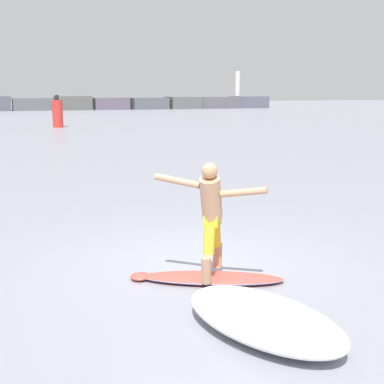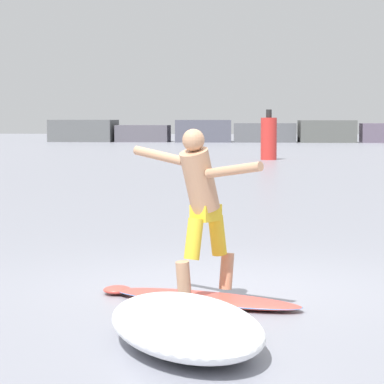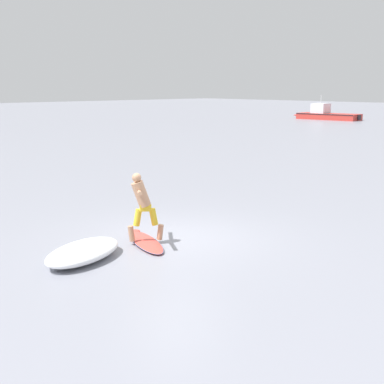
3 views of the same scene
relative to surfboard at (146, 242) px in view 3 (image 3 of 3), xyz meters
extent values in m
plane|color=gray|center=(0.13, 0.86, -0.05)|extent=(200.00, 200.00, 0.00)
ellipsoid|color=#DF493E|center=(0.04, -0.01, 0.00)|extent=(2.06, 1.24, 0.09)
ellipsoid|color=#DF493E|center=(-0.91, 0.36, 0.00)|extent=(0.37, 0.38, 0.08)
ellipsoid|color=#2870B2|center=(0.04, -0.01, 0.00)|extent=(2.08, 1.26, 0.04)
cone|color=black|center=(0.80, -0.31, -0.11)|extent=(0.06, 0.06, 0.14)
cone|color=black|center=(0.72, -0.12, -0.11)|extent=(0.06, 0.06, 0.14)
cone|color=black|center=(0.61, -0.40, -0.11)|extent=(0.06, 0.06, 0.14)
cylinder|color=tan|center=(-0.15, -0.30, 0.23)|extent=(0.20, 0.22, 0.38)
cylinder|color=gold|center=(-0.07, -0.17, 0.61)|extent=(0.24, 0.26, 0.41)
cylinder|color=tan|center=(0.22, 0.27, 0.23)|extent=(0.20, 0.22, 0.38)
cylinder|color=gold|center=(0.14, 0.14, 0.61)|extent=(0.24, 0.26, 0.41)
cube|color=gold|center=(0.04, -0.01, 0.85)|extent=(0.31, 0.33, 0.16)
cylinder|color=tan|center=(-0.02, -0.09, 1.17)|extent=(0.48, 0.54, 0.65)
sphere|color=tan|center=(-0.07, -0.18, 1.55)|extent=(0.21, 0.21, 0.21)
cylinder|color=tan|center=(0.33, -0.40, 1.28)|extent=(0.58, 0.44, 0.20)
cylinder|color=tan|center=(-0.43, 0.10, 1.39)|extent=(0.58, 0.42, 0.19)
cube|color=red|center=(-22.85, 43.35, 0.29)|extent=(6.89, 2.97, 0.66)
cone|color=red|center=(-26.65, 42.98, 0.29)|extent=(1.23, 0.77, 0.66)
cube|color=black|center=(-22.85, 43.35, 0.56)|extent=(6.83, 3.04, 0.08)
cube|color=silver|center=(-23.84, 43.25, 1.15)|extent=(1.72, 1.90, 1.06)
cube|color=#232D38|center=(-24.63, 43.18, 1.28)|extent=(0.17, 1.40, 0.53)
cylinder|color=silver|center=(-23.84, 43.25, 2.13)|extent=(0.06, 0.06, 0.90)
cube|color=black|center=(-19.40, 43.68, 0.32)|extent=(0.31, 0.39, 0.52)
ellipsoid|color=white|center=(0.02, -1.72, 0.13)|extent=(1.81, 2.38, 0.35)
camera|label=1|loc=(-2.39, -6.73, 2.62)|focal=50.00mm
camera|label=2|loc=(0.81, -8.73, 1.75)|focal=85.00mm
camera|label=3|loc=(9.61, -7.52, 3.64)|focal=50.00mm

